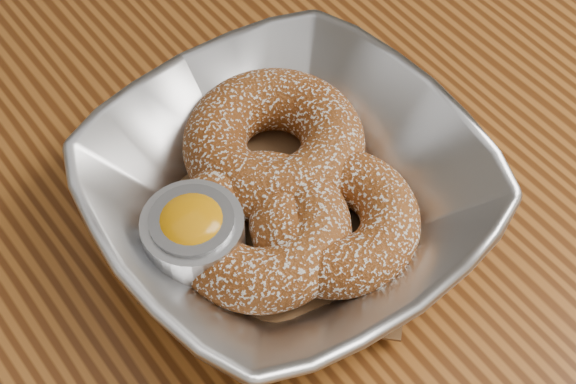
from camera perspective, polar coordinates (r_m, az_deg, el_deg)
table at (r=0.63m, az=-8.75°, el=-4.79°), size 1.20×0.80×0.75m
serving_bowl at (r=0.50m, az=0.00°, el=-0.20°), size 0.22×0.22×0.05m
parchment at (r=0.52m, az=0.00°, el=-1.35°), size 0.21×0.21×0.00m
donut_back at (r=0.52m, az=-0.91°, el=3.14°), size 0.13×0.13×0.04m
donut_front at (r=0.49m, az=3.04°, el=-1.86°), size 0.13×0.13×0.03m
donut_extra at (r=0.49m, az=-1.79°, el=-2.44°), size 0.10×0.10×0.04m
ramekin at (r=0.48m, az=-6.09°, el=-2.96°), size 0.06×0.06×0.05m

